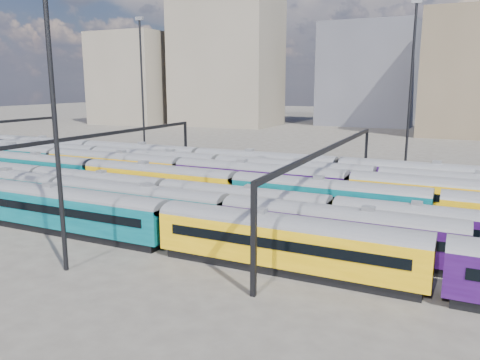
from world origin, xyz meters
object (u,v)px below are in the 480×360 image
at_px(rake_0, 286,237).
at_px(rake_2, 241,201).
at_px(rake_1, 337,225).
at_px(mast_2, 52,87).

bearing_deg(rake_0, rake_2, 130.28).
bearing_deg(rake_1, rake_0, -118.71).
distance_m(rake_1, mast_2, 24.60).
distance_m(rake_1, rake_2, 12.28).
distance_m(rake_0, rake_2, 13.11).
relative_size(rake_1, mast_2, 4.01).
xyz_separation_m(rake_1, mast_2, (-18.26, -12.00, 11.31)).
bearing_deg(rake_2, rake_0, -49.72).
distance_m(rake_0, mast_2, 20.37).
distance_m(rake_2, mast_2, 21.72).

